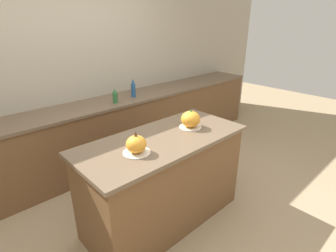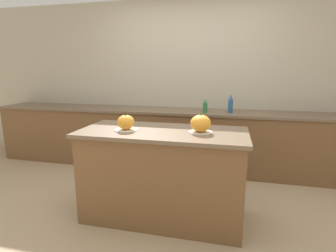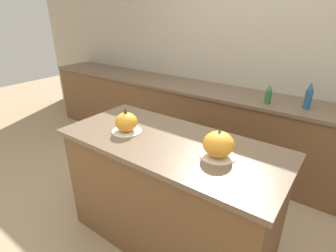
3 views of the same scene
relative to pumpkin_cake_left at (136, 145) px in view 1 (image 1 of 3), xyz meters
The scene contains 8 objects.
ground_plane 1.04m from the pumpkin_cake_left, 11.46° to the left, with size 12.00×12.00×0.00m, color tan.
wall_back 1.82m from the pumpkin_cake_left, 78.97° to the left, with size 8.00×0.06×2.50m.
kitchen_island 0.63m from the pumpkin_cake_left, 11.46° to the left, with size 1.60×0.72×0.90m.
back_counter 1.57m from the pumpkin_cake_left, 76.52° to the left, with size 6.00×0.60×0.89m.
pumpkin_cake_left is the anchor object (origin of this frame).
pumpkin_cake_right 0.71m from the pumpkin_cake_left, ahead, with size 0.22×0.22×0.19m.
bottle_tall 1.69m from the pumpkin_cake_left, 54.94° to the left, with size 0.06×0.06×0.25m.
bottle_short 1.45m from the pumpkin_cake_left, 64.28° to the left, with size 0.06×0.06×0.19m.
Camera 1 is at (-1.42, -1.59, 1.90)m, focal length 28.00 mm.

